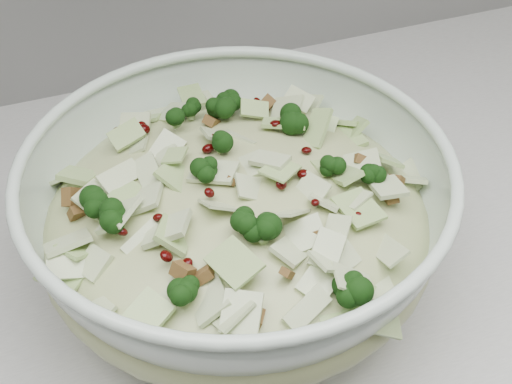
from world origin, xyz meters
TOP-DOWN VIEW (x-y plane):
  - mixing_bowl at (0.44, 1.60)m, footprint 0.47×0.47m
  - salad at (0.44, 1.60)m, footprint 0.43×0.43m

SIDE VIEW (x-z plane):
  - mixing_bowl at x=0.44m, z-range 0.90..1.05m
  - salad at x=0.44m, z-range 0.93..1.07m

